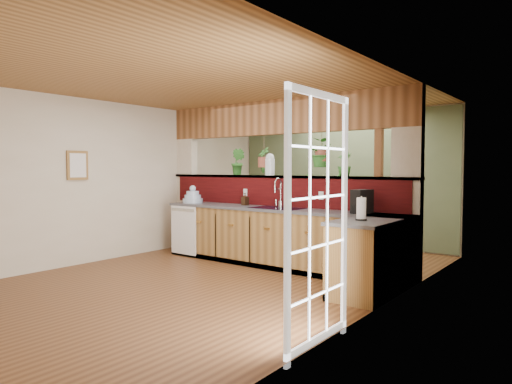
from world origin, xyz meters
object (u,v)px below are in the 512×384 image
Objects in this scene: paper_towel at (361,209)px; shelving_console at (325,219)px; faucet at (279,191)px; coffee_maker at (362,203)px; glass_jar at (270,164)px; soap_dispenser at (245,199)px; dish_stack at (193,197)px.

shelving_console is (-2.14, 3.02, -0.53)m from paper_towel.
faucet reaches higher than coffee_maker.
glass_jar is 0.24× the size of shelving_console.
glass_jar is (-2.12, 1.12, 0.54)m from paper_towel.
faucet is 0.67m from soap_dispenser.
dish_stack reaches higher than paper_towel.
glass_jar is (0.32, 0.25, 0.57)m from soap_dispenser.
glass_jar is at bearing 38.59° from soap_dispenser.
glass_jar is 2.18m from shelving_console.
faucet is 1.31× the size of dish_stack.
dish_stack is 1.73× the size of soap_dispenser.
soap_dispenser is 0.57× the size of glass_jar.
shelving_console is (1.34, 2.32, -0.50)m from dish_stack.
glass_jar is at bearing 146.65° from faucet.
shelving_console is (-0.35, 2.12, -0.65)m from faucet.
faucet reaches higher than dish_stack.
coffee_maker is at bearing -3.42° from soap_dispenser.
coffee_maker is at bearing -6.30° from faucet.
coffee_maker is at bearing 114.36° from paper_towel.
faucet is at bearing 3.07° from soap_dispenser.
paper_towel is (0.33, -0.74, -0.02)m from coffee_maker.
paper_towel reaches higher than shelving_console.
paper_towel is 3.74m from shelving_console.
dish_stack is 0.24× the size of shelving_console.
coffee_maker is 0.22× the size of shelving_console.
coffee_maker is (1.46, -0.16, -0.10)m from faucet.
dish_stack is 1.09× the size of coffee_maker.
faucet is 0.58m from glass_jar.
soap_dispenser is at bearing -141.41° from glass_jar.
shelving_console is at bearing 82.11° from soap_dispenser.
dish_stack is (-1.69, -0.20, -0.15)m from faucet.
faucet is at bearing 153.34° from paper_towel.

